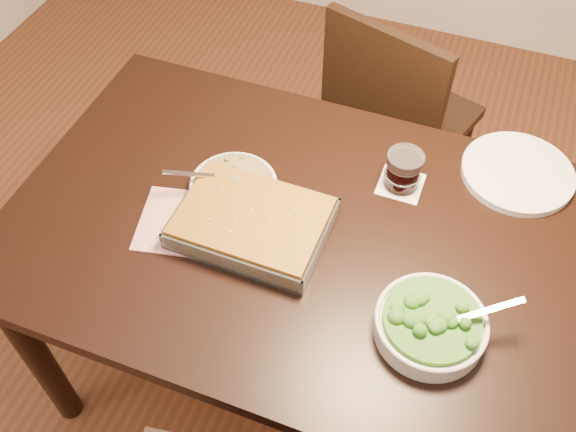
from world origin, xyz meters
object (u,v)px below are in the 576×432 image
Objects in this scene: broccoli_bowl at (431,324)px; dinner_plate at (518,173)px; baking_dish at (252,223)px; wine_tumbler at (403,170)px; table at (302,253)px; stew_bowl at (234,188)px; chair_far at (393,115)px.

broccoli_bowl is 0.88× the size of dinner_plate.
wine_tumbler reaches higher than baking_dish.
stew_bowl is (-0.19, 0.04, 0.12)m from table.
wine_tumbler is at bearing 25.86° from stew_bowl.
dinner_plate is (0.44, 0.35, 0.10)m from table.
broccoli_bowl is 0.28× the size of chair_far.
table is 1.58× the size of chair_far.
baking_dish is (-0.11, -0.04, 0.13)m from table.
stew_bowl is at bearing -153.70° from dinner_plate.
baking_dish is at bearing -137.34° from wine_tumbler.
chair_far is (0.25, 0.71, -0.29)m from stew_bowl.
baking_dish is at bearing -144.16° from dinner_plate.
wine_tumbler is 0.11× the size of chair_far.
chair_far is at bearing 70.84° from stew_bowl.
chair_far is (0.16, 0.79, -0.29)m from baking_dish.
table is 4.02× the size of baking_dish.
chair_far is at bearing 107.25° from broccoli_bowl.
wine_tumbler is (-0.16, 0.38, 0.02)m from broccoli_bowl.
table is at bearing 103.43° from chair_far.
chair_far reaches higher than stew_bowl.
chair_far is (-0.28, 0.91, -0.29)m from broccoli_bowl.
stew_bowl is 0.71m from dinner_plate.
broccoli_bowl reaches higher than baking_dish.
table is 0.77m from chair_far.
dinner_plate is 0.31× the size of chair_far.
dinner_plate is 0.61m from chair_far.
table is 0.32m from wine_tumbler.
wine_tumbler reaches higher than table.
table is 0.58m from dinner_plate.
broccoli_bowl is 0.46m from baking_dish.
wine_tumbler is 0.36× the size of dinner_plate.
broccoli_bowl is at bearing 124.89° from chair_far.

